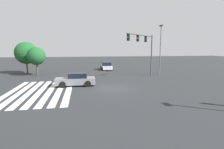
{
  "coord_description": "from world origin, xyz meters",
  "views": [
    {
      "loc": [
        18.56,
        -3.31,
        4.4
      ],
      "look_at": [
        0.0,
        0.0,
        1.56
      ],
      "focal_mm": 28.0,
      "sensor_mm": 36.0,
      "label": 1
    }
  ],
  "objects_px": {
    "traffic_signal_mast": "(144,45)",
    "car_2": "(106,66)",
    "car_1": "(76,80)",
    "tree_corner_b": "(26,53)",
    "tree_corner_a": "(36,56)",
    "street_light_pole_a": "(160,45)"
  },
  "relations": [
    {
      "from": "street_light_pole_a",
      "to": "tree_corner_a",
      "type": "height_order",
      "value": "street_light_pole_a"
    },
    {
      "from": "traffic_signal_mast",
      "to": "car_2",
      "type": "relative_size",
      "value": 1.47
    },
    {
      "from": "tree_corner_b",
      "to": "car_2",
      "type": "bearing_deg",
      "value": 101.67
    },
    {
      "from": "car_1",
      "to": "tree_corner_b",
      "type": "xyz_separation_m",
      "value": [
        -12.06,
        -8.73,
        2.87
      ]
    },
    {
      "from": "car_2",
      "to": "street_light_pole_a",
      "type": "bearing_deg",
      "value": -133.73
    },
    {
      "from": "car_1",
      "to": "car_2",
      "type": "height_order",
      "value": "car_2"
    },
    {
      "from": "tree_corner_a",
      "to": "car_2",
      "type": "bearing_deg",
      "value": 115.29
    },
    {
      "from": "car_1",
      "to": "street_light_pole_a",
      "type": "relative_size",
      "value": 0.56
    },
    {
      "from": "car_1",
      "to": "tree_corner_a",
      "type": "xyz_separation_m",
      "value": [
        -9.27,
        -6.44,
        2.43
      ]
    },
    {
      "from": "tree_corner_a",
      "to": "tree_corner_b",
      "type": "xyz_separation_m",
      "value": [
        -2.79,
        -2.29,
        0.44
      ]
    },
    {
      "from": "car_2",
      "to": "street_light_pole_a",
      "type": "xyz_separation_m",
      "value": [
        7.94,
        8.05,
        4.2
      ]
    },
    {
      "from": "car_2",
      "to": "street_light_pole_a",
      "type": "height_order",
      "value": "street_light_pole_a"
    },
    {
      "from": "car_1",
      "to": "tree_corner_a",
      "type": "bearing_deg",
      "value": -55.33
    },
    {
      "from": "car_1",
      "to": "street_light_pole_a",
      "type": "distance_m",
      "value": 16.17
    },
    {
      "from": "traffic_signal_mast",
      "to": "street_light_pole_a",
      "type": "height_order",
      "value": "street_light_pole_a"
    },
    {
      "from": "street_light_pole_a",
      "to": "traffic_signal_mast",
      "type": "bearing_deg",
      "value": -50.01
    },
    {
      "from": "tree_corner_a",
      "to": "traffic_signal_mast",
      "type": "bearing_deg",
      "value": 70.82
    },
    {
      "from": "car_1",
      "to": "tree_corner_b",
      "type": "relative_size",
      "value": 0.83
    },
    {
      "from": "car_1",
      "to": "car_2",
      "type": "bearing_deg",
      "value": -111.33
    },
    {
      "from": "car_2",
      "to": "tree_corner_b",
      "type": "relative_size",
      "value": 0.8
    },
    {
      "from": "traffic_signal_mast",
      "to": "street_light_pole_a",
      "type": "bearing_deg",
      "value": 174.99
    },
    {
      "from": "traffic_signal_mast",
      "to": "tree_corner_a",
      "type": "height_order",
      "value": "traffic_signal_mast"
    }
  ]
}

